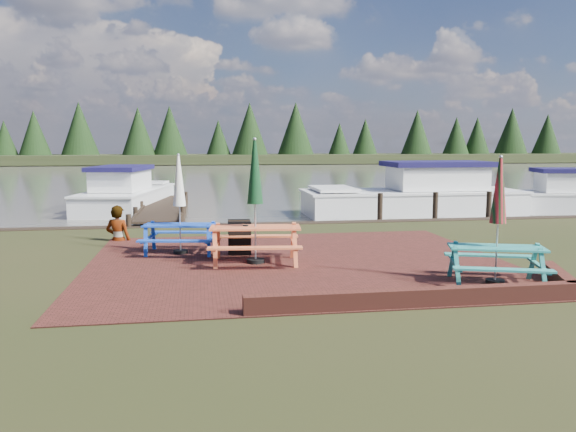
% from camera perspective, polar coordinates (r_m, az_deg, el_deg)
% --- Properties ---
extents(ground, '(120.00, 120.00, 0.00)m').
position_cam_1_polar(ground, '(11.34, 1.97, -5.81)').
color(ground, black).
rests_on(ground, ground).
extents(paving, '(9.00, 7.50, 0.02)m').
position_cam_1_polar(paving, '(12.29, 1.08, -4.71)').
color(paving, '#3C1913').
rests_on(paving, ground).
extents(brick_wall, '(6.21, 1.79, 0.30)m').
position_cam_1_polar(brick_wall, '(9.75, 17.39, -7.44)').
color(brick_wall, '#4C1E16').
rests_on(brick_wall, ground).
extents(water, '(120.00, 60.00, 0.02)m').
position_cam_1_polar(water, '(47.95, -6.55, 4.26)').
color(water, '#434139').
rests_on(water, ground).
extents(far_treeline, '(120.00, 10.00, 8.10)m').
position_cam_1_polar(far_treeline, '(76.86, -7.57, 7.85)').
color(far_treeline, black).
rests_on(far_treeline, ground).
extents(picnic_table_teal, '(2.07, 1.95, 2.35)m').
position_cam_1_polar(picnic_table_teal, '(10.94, 20.46, -2.37)').
color(picnic_table_teal, teal).
rests_on(picnic_table_teal, ground).
extents(picnic_table_red, '(2.10, 1.91, 2.68)m').
position_cam_1_polar(picnic_table_red, '(12.05, -3.35, -0.49)').
color(picnic_table_red, '#E06739').
rests_on(picnic_table_red, ground).
extents(picnic_table_blue, '(1.91, 1.75, 2.33)m').
position_cam_1_polar(picnic_table_blue, '(13.36, -10.93, -0.36)').
color(picnic_table_blue, '#1844B4').
rests_on(picnic_table_blue, ground).
extents(chalkboard, '(0.52, 0.51, 0.83)m').
position_cam_1_polar(chalkboard, '(13.00, -4.95, -2.20)').
color(chalkboard, black).
rests_on(chalkboard, ground).
extents(jetty, '(1.76, 9.08, 1.00)m').
position_cam_1_polar(jetty, '(22.29, -12.57, 0.85)').
color(jetty, black).
rests_on(jetty, ground).
extents(boat_jetty, '(3.63, 7.39, 2.05)m').
position_cam_1_polar(boat_jetty, '(24.44, -16.07, 2.00)').
color(boat_jetty, silver).
rests_on(boat_jetty, ground).
extents(boat_near, '(8.45, 2.95, 2.28)m').
position_cam_1_polar(boat_near, '(22.44, 12.92, 1.82)').
color(boat_near, silver).
rests_on(boat_near, ground).
extents(boat_far, '(6.62, 3.69, 1.96)m').
position_cam_1_polar(boat_far, '(25.10, 25.63, 1.64)').
color(boat_far, silver).
rests_on(boat_far, ground).
extents(person, '(0.80, 0.66, 1.89)m').
position_cam_1_polar(person, '(15.52, -16.98, 1.00)').
color(person, gray).
rests_on(person, ground).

